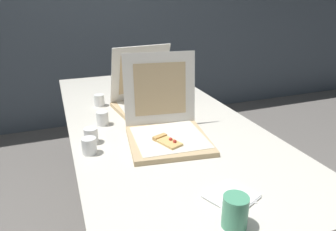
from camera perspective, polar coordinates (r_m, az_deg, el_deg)
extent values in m
cube|color=#4C5660|center=(3.38, -13.42, 20.14)|extent=(10.00, 0.10, 2.60)
cube|color=silver|center=(1.68, -2.46, -0.70)|extent=(0.92, 2.01, 0.03)
cylinder|color=#38383D|center=(2.61, -17.06, -1.99)|extent=(0.04, 0.04, 0.70)
cylinder|color=#38383D|center=(2.75, -0.86, 0.22)|extent=(0.04, 0.04, 0.70)
cube|color=tan|center=(1.38, 0.11, -4.68)|extent=(0.40, 0.40, 0.02)
cube|color=silver|center=(1.38, 0.26, -4.05)|extent=(0.33, 0.33, 0.00)
cube|color=white|center=(1.49, -1.53, 5.02)|extent=(0.35, 0.09, 0.35)
cube|color=tan|center=(1.48, -1.45, 4.94)|extent=(0.25, 0.06, 0.25)
cube|color=#E0B266|center=(1.32, 0.09, -5.01)|extent=(0.10, 0.13, 0.01)
cube|color=tan|center=(1.36, -1.55, -4.06)|extent=(0.07, 0.05, 0.02)
sphere|color=red|center=(1.31, 1.26, -4.86)|extent=(0.02, 0.02, 0.02)
sphere|color=red|center=(1.33, 0.49, -4.45)|extent=(0.02, 0.02, 0.02)
cube|color=tan|center=(1.76, -3.47, 1.31)|extent=(0.39, 0.39, 0.02)
cube|color=silver|center=(1.75, -3.58, 1.63)|extent=(0.32, 0.32, 0.00)
cube|color=white|center=(1.82, -5.26, 7.82)|extent=(0.36, 0.15, 0.34)
cube|color=tan|center=(1.81, -5.21, 7.84)|extent=(0.26, 0.11, 0.24)
cube|color=#EAC156|center=(1.72, -2.39, 1.43)|extent=(0.08, 0.13, 0.01)
cube|color=tan|center=(1.78, -3.02, 2.19)|extent=(0.08, 0.02, 0.02)
sphere|color=orange|center=(1.72, -1.78, 1.73)|extent=(0.02, 0.02, 0.02)
cylinder|color=white|center=(1.41, -14.19, -3.65)|extent=(0.06, 0.06, 0.07)
cylinder|color=white|center=(1.32, -14.52, -5.51)|extent=(0.06, 0.06, 0.07)
cylinder|color=white|center=(1.87, -12.72, 2.81)|extent=(0.06, 0.06, 0.07)
cylinder|color=white|center=(1.59, -12.16, -0.50)|extent=(0.06, 0.06, 0.07)
cylinder|color=#4C9E75|center=(0.93, 12.43, -17.15)|extent=(0.07, 0.07, 0.10)
cube|color=white|center=(1.07, 11.59, -14.48)|extent=(0.13, 0.13, 0.00)
cube|color=white|center=(1.06, 11.72, -14.60)|extent=(0.19, 0.19, 0.00)
cube|color=white|center=(1.06, 12.30, -14.23)|extent=(0.17, 0.17, 0.00)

